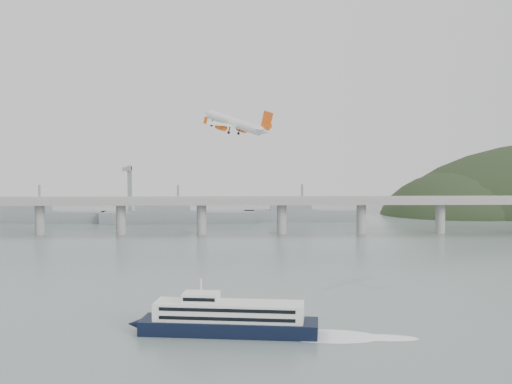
{
  "coord_description": "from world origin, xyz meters",
  "views": [
    {
      "loc": [
        -7.65,
        -224.31,
        54.69
      ],
      "look_at": [
        0.0,
        55.0,
        36.0
      ],
      "focal_mm": 48.0,
      "sensor_mm": 36.0,
      "label": 1
    }
  ],
  "objects": [
    {
      "name": "distant_fleet",
      "position": [
        -155.36,
        265.08,
        6.22
      ],
      "size": [
        453.0,
        60.9,
        40.0
      ],
      "color": "slate",
      "rests_on": "ground"
    },
    {
      "name": "bridge",
      "position": [
        -1.15,
        200.0,
        17.65
      ],
      "size": [
        800.0,
        22.0,
        23.9
      ],
      "color": "gray",
      "rests_on": "ground"
    },
    {
      "name": "ground",
      "position": [
        0.0,
        0.0,
        0.0
      ],
      "size": [
        900.0,
        900.0,
        0.0
      ],
      "primitive_type": "plane",
      "color": "slate",
      "rests_on": "ground"
    },
    {
      "name": "airliner",
      "position": [
        -8.37,
        73.37,
        64.64
      ],
      "size": [
        33.92,
        35.01,
        14.02
      ],
      "rotation": [
        0.05,
        -0.25,
        2.33
      ],
      "color": "silver",
      "rests_on": "ground"
    },
    {
      "name": "ferry",
      "position": [
        -10.12,
        -27.47,
        4.36
      ],
      "size": [
        85.19,
        22.72,
        16.09
      ],
      "rotation": [
        0.0,
        0.0,
        -0.13
      ],
      "color": "black",
      "rests_on": "ground"
    }
  ]
}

